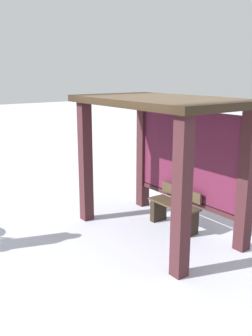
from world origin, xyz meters
TOP-DOWN VIEW (x-y plane):
  - ground_plane at (0.00, 0.00)m, footprint 60.00×60.00m
  - bus_shelter at (0.00, 0.17)m, footprint 3.04×1.83m
  - bench_left_inside at (0.00, 0.42)m, footprint 1.06×0.38m

SIDE VIEW (x-z plane):
  - ground_plane at x=0.00m, z-range 0.00..0.00m
  - bench_left_inside at x=0.00m, z-range -0.04..0.72m
  - bus_shelter at x=0.00m, z-range 0.57..2.99m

